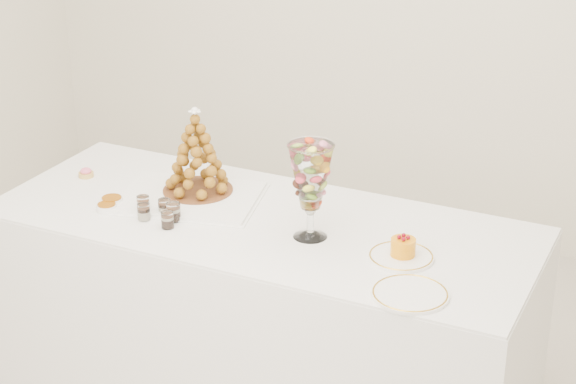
% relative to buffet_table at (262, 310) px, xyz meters
% --- Properties ---
extents(buffet_table, '(2.11, 0.88, 0.80)m').
position_rel_buffet_table_xyz_m(buffet_table, '(0.00, 0.00, 0.00)').
color(buffet_table, white).
rests_on(buffet_table, ground).
extents(lace_tray, '(0.61, 0.50, 0.02)m').
position_rel_buffet_table_xyz_m(lace_tray, '(-0.34, 0.05, 0.41)').
color(lace_tray, white).
rests_on(lace_tray, buffet_table).
extents(macaron_vase, '(0.16, 0.16, 0.36)m').
position_rel_buffet_table_xyz_m(macaron_vase, '(0.23, -0.05, 0.63)').
color(macaron_vase, white).
rests_on(macaron_vase, buffet_table).
extents(cake_plate, '(0.23, 0.23, 0.01)m').
position_rel_buffet_table_xyz_m(cake_plate, '(0.58, -0.08, 0.40)').
color(cake_plate, white).
rests_on(cake_plate, buffet_table).
extents(spare_plate, '(0.25, 0.25, 0.01)m').
position_rel_buffet_table_xyz_m(spare_plate, '(0.69, -0.32, 0.40)').
color(spare_plate, white).
rests_on(spare_plate, buffet_table).
extents(pink_tart, '(0.06, 0.06, 0.04)m').
position_rel_buffet_table_xyz_m(pink_tart, '(-0.85, 0.07, 0.42)').
color(pink_tart, tan).
rests_on(pink_tart, buffet_table).
extents(verrine_a, '(0.06, 0.06, 0.07)m').
position_rel_buffet_table_xyz_m(verrine_a, '(-0.44, -0.13, 0.43)').
color(verrine_a, white).
rests_on(verrine_a, buffet_table).
extents(verrine_b, '(0.05, 0.05, 0.06)m').
position_rel_buffet_table_xyz_m(verrine_b, '(-0.36, -0.11, 0.43)').
color(verrine_b, white).
rests_on(verrine_b, buffet_table).
extents(verrine_c, '(0.06, 0.06, 0.07)m').
position_rel_buffet_table_xyz_m(verrine_c, '(-0.30, -0.15, 0.44)').
color(verrine_c, white).
rests_on(verrine_c, buffet_table).
extents(verrine_d, '(0.06, 0.06, 0.06)m').
position_rel_buffet_table_xyz_m(verrine_d, '(-0.40, -0.18, 0.43)').
color(verrine_d, white).
rests_on(verrine_d, buffet_table).
extents(verrine_e, '(0.05, 0.05, 0.06)m').
position_rel_buffet_table_xyz_m(verrine_e, '(-0.29, -0.21, 0.43)').
color(verrine_e, white).
rests_on(verrine_e, buffet_table).
extents(ramekin_back, '(0.09, 0.09, 0.03)m').
position_rel_buffet_table_xyz_m(ramekin_back, '(-0.59, -0.12, 0.41)').
color(ramekin_back, white).
rests_on(ramekin_back, buffet_table).
extents(ramekin_front, '(0.08, 0.08, 0.02)m').
position_rel_buffet_table_xyz_m(ramekin_front, '(-0.58, -0.17, 0.41)').
color(ramekin_front, white).
rests_on(ramekin_front, buffet_table).
extents(croquembouche, '(0.28, 0.28, 0.35)m').
position_rel_buffet_table_xyz_m(croquembouche, '(-0.33, 0.10, 0.59)').
color(croquembouche, brown).
rests_on(croquembouche, lace_tray).
extents(mousse_cake, '(0.09, 0.09, 0.08)m').
position_rel_buffet_table_xyz_m(mousse_cake, '(0.59, -0.07, 0.44)').
color(mousse_cake, orange).
rests_on(mousse_cake, cake_plate).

